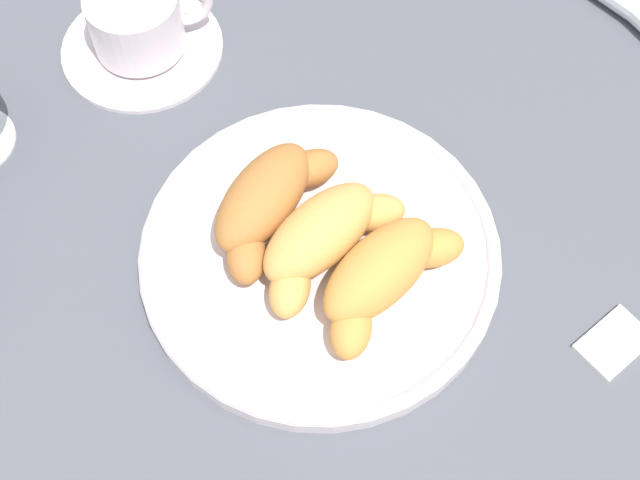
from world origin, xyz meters
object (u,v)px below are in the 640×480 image
object	(u,v)px
croissant_extra	(383,274)
croissant_large	(267,200)
sugar_packet	(615,342)
pastry_plate	(320,253)
coffee_cup_near	(139,28)
croissant_small	(323,237)

from	to	relation	value
croissant_extra	croissant_large	bearing A→B (deg)	-96.17
croissant_extra	sugar_packet	bearing A→B (deg)	107.85
croissant_extra	sugar_packet	world-z (taller)	croissant_extra
pastry_plate	coffee_cup_near	world-z (taller)	coffee_cup_near
pastry_plate	sugar_packet	bearing A→B (deg)	102.08
croissant_small	pastry_plate	bearing A→B (deg)	-104.82
croissant_extra	coffee_cup_near	bearing A→B (deg)	-110.49
croissant_small	sugar_packet	world-z (taller)	croissant_small
croissant_small	croissant_extra	distance (m)	0.05
croissant_extra	sugar_packet	xyz separation A→B (m)	(-0.05, 0.16, -0.03)
croissant_small	croissant_extra	xyz separation A→B (m)	(0.00, 0.05, 0.00)
pastry_plate	croissant_small	distance (m)	0.03
croissant_large	coffee_cup_near	size ratio (longest dim) A/B	1.01
coffee_cup_near	croissant_small	bearing A→B (deg)	66.62
croissant_large	sugar_packet	size ratio (longest dim) A/B	2.74
croissant_large	coffee_cup_near	world-z (taller)	same
pastry_plate	croissant_large	bearing A→B (deg)	-96.07
sugar_packet	pastry_plate	bearing A→B (deg)	-57.46
croissant_extra	sugar_packet	distance (m)	0.17
croissant_small	croissant_large	bearing A→B (deg)	-96.63
pastry_plate	croissant_extra	distance (m)	0.06
pastry_plate	croissant_extra	size ratio (longest dim) A/B	1.97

